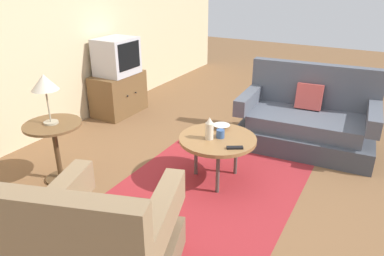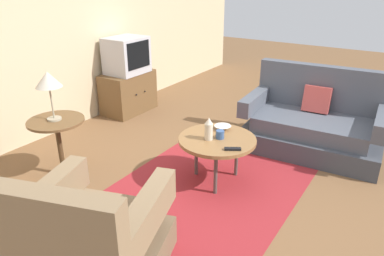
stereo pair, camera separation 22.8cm
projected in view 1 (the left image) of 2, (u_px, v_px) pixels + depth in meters
ground_plane at (223, 181)px, 3.69m from camera, size 16.00×16.00×0.00m
back_wall at (34, 29)px, 4.27m from camera, size 9.00×0.12×2.70m
area_rug at (216, 179)px, 3.72m from camera, size 2.42×1.66×0.00m
armchair at (104, 249)px, 2.34m from camera, size 1.14×1.10×0.93m
couch at (307, 122)px, 4.35m from camera, size 0.98×1.60×0.95m
coffee_table at (218, 141)px, 3.55m from camera, size 0.76×0.76×0.48m
side_table at (55, 139)px, 3.54m from camera, size 0.55×0.55×0.62m
tv_stand at (119, 94)px, 5.36m from camera, size 0.79×0.49×0.60m
television at (117, 56)px, 5.13m from camera, size 0.57×0.46×0.52m
table_lamp at (44, 84)px, 3.32m from camera, size 0.25×0.25×0.49m
vase at (209, 129)px, 3.46m from camera, size 0.08×0.08×0.22m
mug at (221, 134)px, 3.52m from camera, size 0.13×0.08×0.08m
bowl at (222, 127)px, 3.72m from camera, size 0.17×0.17×0.04m
tv_remote_dark at (235, 148)px, 3.30m from camera, size 0.12×0.15×0.02m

